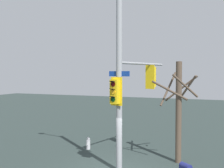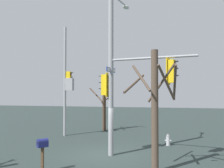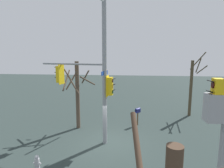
# 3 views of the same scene
# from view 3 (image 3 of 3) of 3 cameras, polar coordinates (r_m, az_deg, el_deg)

# --- Properties ---
(ground_plane) EXTENTS (80.00, 80.00, 0.00)m
(ground_plane) POSITION_cam_3_polar(r_m,az_deg,el_deg) (12.67, -0.72, -17.52)
(ground_plane) COLOR #293533
(main_signal_pole_assembly) EXTENTS (5.03, 3.51, 8.95)m
(main_signal_pole_assembly) POSITION_cam_3_polar(r_m,az_deg,el_deg) (11.56, -4.87, 3.85)
(main_signal_pole_assembly) COLOR gray
(main_signal_pole_assembly) RESTS_ON ground
(secondary_pole_assembly) EXTENTS (0.77, 0.47, 8.33)m
(secondary_pole_assembly) POSITION_cam_3_polar(r_m,az_deg,el_deg) (7.09, 30.11, -4.77)
(secondary_pole_assembly) COLOR gray
(secondary_pole_assembly) RESTS_ON ground
(fire_hydrant) EXTENTS (0.38, 0.24, 0.73)m
(fire_hydrant) POSITION_cam_3_polar(r_m,az_deg,el_deg) (10.77, -21.78, -21.22)
(fire_hydrant) COLOR #B2B2B7
(fire_hydrant) RESTS_ON ground
(mailbox) EXTENTS (0.47, 0.49, 1.41)m
(mailbox) POSITION_cam_3_polar(r_m,az_deg,el_deg) (15.34, 7.81, -8.34)
(mailbox) COLOR #4C3823
(mailbox) RESTS_ON ground
(bare_tree_behind_pole) EXTENTS (1.22, 1.88, 5.88)m
(bare_tree_behind_pole) POSITION_cam_3_polar(r_m,az_deg,el_deg) (18.66, 23.06, -0.48)
(bare_tree_behind_pole) COLOR #473C29
(bare_tree_behind_pole) RESTS_ON ground
(bare_tree_across_street) EXTENTS (2.17, 2.23, 5.15)m
(bare_tree_across_street) POSITION_cam_3_polar(r_m,az_deg,el_deg) (14.46, -10.47, -2.55)
(bare_tree_across_street) COLOR #4E3F31
(bare_tree_across_street) RESTS_ON ground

